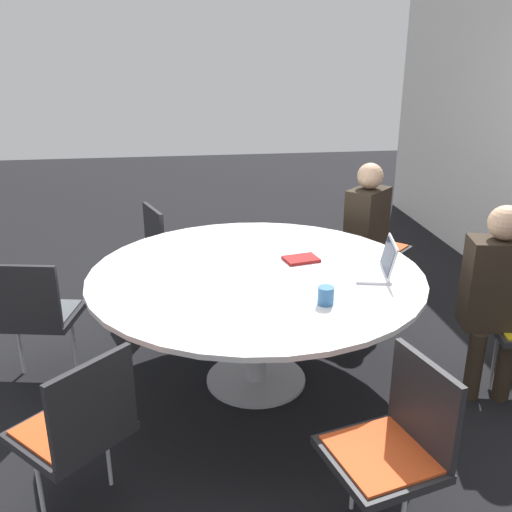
% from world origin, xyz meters
% --- Properties ---
extents(ground_plane, '(16.00, 16.00, 0.00)m').
position_xyz_m(ground_plane, '(0.00, 0.00, 0.00)').
color(ground_plane, black).
extents(conference_table, '(2.01, 2.01, 0.76)m').
position_xyz_m(conference_table, '(0.00, 0.00, 0.67)').
color(conference_table, '#B7B7BC').
rests_on(conference_table, ground_plane).
extents(chair_1, '(0.61, 0.61, 0.84)m').
position_xyz_m(chair_1, '(-1.20, 1.14, 0.50)').
color(chair_1, '#262628').
rests_on(chair_1, ground_plane).
extents(chair_2, '(0.56, 0.55, 0.84)m').
position_xyz_m(chair_2, '(-1.25, -0.53, 0.50)').
color(chair_2, '#262628').
rests_on(chair_2, ground_plane).
extents(chair_3, '(0.50, 0.51, 0.84)m').
position_xyz_m(chair_3, '(-0.19, -1.34, 0.50)').
color(chair_3, '#262628').
rests_on(chair_3, ground_plane).
extents(chair_4, '(0.61, 0.61, 0.84)m').
position_xyz_m(chair_4, '(1.00, -0.92, 0.50)').
color(chair_4, '#262628').
rests_on(chair_4, ground_plane).
extents(chair_5, '(0.53, 0.52, 0.84)m').
position_xyz_m(chair_5, '(1.30, 0.40, 0.50)').
color(chair_5, '#262628').
rests_on(chair_5, ground_plane).
extents(person_0, '(0.31, 0.40, 1.19)m').
position_xyz_m(person_0, '(0.31, 1.38, 0.70)').
color(person_0, '#2D2319').
rests_on(person_0, ground_plane).
extents(person_1, '(0.41, 0.41, 1.19)m').
position_xyz_m(person_1, '(-0.97, 1.03, 0.70)').
color(person_1, '#2D2319').
rests_on(person_1, ground_plane).
extents(laptop, '(0.35, 0.28, 0.21)m').
position_xyz_m(laptop, '(0.15, 0.71, 0.81)').
color(laptop, silver).
rests_on(laptop, conference_table).
extents(spiral_notebook, '(0.19, 0.24, 0.02)m').
position_xyz_m(spiral_notebook, '(-0.14, 0.31, 0.77)').
color(spiral_notebook, maroon).
rests_on(spiral_notebook, conference_table).
extents(coffee_cup, '(0.09, 0.09, 0.10)m').
position_xyz_m(coffee_cup, '(0.50, 0.30, 0.81)').
color(coffee_cup, '#33669E').
rests_on(coffee_cup, conference_table).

